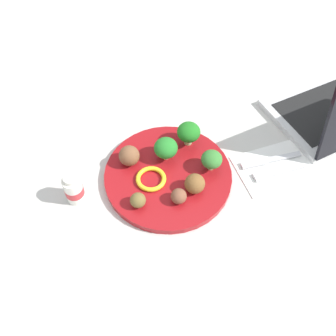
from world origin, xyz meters
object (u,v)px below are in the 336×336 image
(meatball_far_rim, at_px, (179,196))
(knife, at_px, (268,160))
(broccoli_floret_mid_right, at_px, (212,160))
(broccoli_floret_back_left, at_px, (166,148))
(plate, at_px, (168,176))
(meatball_mid_left, at_px, (129,156))
(broccoli_floret_near_rim, at_px, (189,132))
(pepper_ring_mid_right, at_px, (151,179))
(meatball_front_left, at_px, (138,200))
(fork, at_px, (276,172))
(yogurt_bottle, at_px, (74,189))
(meatball_center, at_px, (195,184))
(napkin, at_px, (275,167))

(meatball_far_rim, height_order, knife, meatball_far_rim)
(broccoli_floret_mid_right, distance_m, broccoli_floret_back_left, 0.10)
(broccoli_floret_mid_right, distance_m, meatball_far_rim, 0.11)
(knife, bearing_deg, broccoli_floret_back_left, -13.92)
(plate, bearing_deg, meatball_mid_left, -33.64)
(plate, bearing_deg, broccoli_floret_near_rim, -131.26)
(pepper_ring_mid_right, relative_size, knife, 0.45)
(meatball_front_left, height_order, knife, meatball_front_left)
(knife, bearing_deg, fork, 95.14)
(yogurt_bottle, bearing_deg, knife, 179.49)
(meatball_center, bearing_deg, yogurt_bottle, -10.74)
(fork, bearing_deg, meatball_front_left, 2.90)
(broccoli_floret_back_left, xyz_separation_m, meatball_mid_left, (0.08, -0.00, -0.01))
(meatball_center, height_order, pepper_ring_mid_right, meatball_center)
(knife, bearing_deg, napkin, 117.09)
(broccoli_floret_mid_right, bearing_deg, meatball_mid_left, -18.67)
(yogurt_bottle, bearing_deg, broccoli_floret_back_left, -165.89)
(broccoli_floret_mid_right, height_order, napkin, broccoli_floret_mid_right)
(pepper_ring_mid_right, distance_m, yogurt_bottle, 0.16)
(yogurt_bottle, bearing_deg, plate, -178.04)
(knife, bearing_deg, plate, -2.66)
(broccoli_floret_back_left, relative_size, pepper_ring_mid_right, 0.82)
(meatball_mid_left, relative_size, knife, 0.32)
(broccoli_floret_back_left, distance_m, pepper_ring_mid_right, 0.08)
(knife, distance_m, yogurt_bottle, 0.44)
(meatball_far_rim, bearing_deg, pepper_ring_mid_right, -54.79)
(napkin, bearing_deg, yogurt_bottle, -2.79)
(meatball_mid_left, bearing_deg, pepper_ring_mid_right, 121.13)
(meatball_front_left, bearing_deg, meatball_mid_left, -91.14)
(meatball_far_rim, xyz_separation_m, fork, (-0.23, -0.03, -0.03))
(broccoli_floret_near_rim, xyz_separation_m, meatball_center, (0.02, 0.13, -0.01))
(broccoli_floret_near_rim, bearing_deg, broccoli_floret_back_left, 26.36)
(plate, relative_size, broccoli_floret_mid_right, 5.64)
(meatball_mid_left, xyz_separation_m, napkin, (-0.32, 0.08, -0.04))
(broccoli_floret_near_rim, height_order, meatball_front_left, broccoli_floret_near_rim)
(broccoli_floret_back_left, xyz_separation_m, pepper_ring_mid_right, (0.05, 0.05, -0.03))
(meatball_center, distance_m, meatball_far_rim, 0.04)
(napkin, bearing_deg, broccoli_floret_mid_right, -8.25)
(broccoli_floret_back_left, distance_m, fork, 0.25)
(broccoli_floret_near_rim, xyz_separation_m, knife, (-0.17, 0.09, -0.04))
(meatball_mid_left, relative_size, fork, 0.38)
(meatball_far_rim, relative_size, yogurt_bottle, 0.44)
(broccoli_floret_back_left, xyz_separation_m, meatball_center, (-0.04, 0.10, -0.01))
(plate, relative_size, meatball_far_rim, 8.43)
(broccoli_floret_back_left, height_order, pepper_ring_mid_right, broccoli_floret_back_left)
(meatball_center, xyz_separation_m, napkin, (-0.20, -0.03, -0.04))
(plate, distance_m, fork, 0.24)
(broccoli_floret_near_rim, relative_size, meatball_mid_left, 1.27)
(plate, distance_m, broccoli_floret_mid_right, 0.10)
(plate, height_order, meatball_mid_left, meatball_mid_left)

